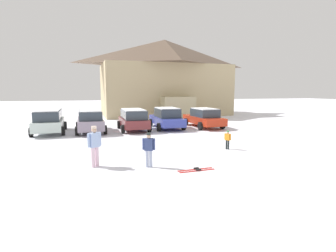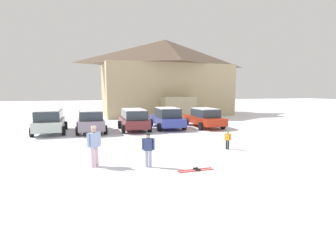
{
  "view_description": "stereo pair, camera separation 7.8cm",
  "coord_description": "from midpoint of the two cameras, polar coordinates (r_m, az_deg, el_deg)",
  "views": [
    {
      "loc": [
        -4.14,
        -6.17,
        3.07
      ],
      "look_at": [
        -0.24,
        7.42,
        1.16
      ],
      "focal_mm": 28.0,
      "sensor_mm": 36.0,
      "label": 1
    },
    {
      "loc": [
        -4.06,
        -6.19,
        3.07
      ],
      "look_at": [
        -0.24,
        7.42,
        1.16
      ],
      "focal_mm": 28.0,
      "sensor_mm": 36.0,
      "label": 2
    }
  ],
  "objects": [
    {
      "name": "ski_lodge",
      "position": [
        33.78,
        -0.76,
        10.57
      ],
      "size": [
        16.32,
        10.55,
        9.37
      ],
      "color": "tan",
      "rests_on": "ground"
    },
    {
      "name": "skier_child_in_orange_jacket",
      "position": [
        14.1,
        12.7,
        -2.74
      ],
      "size": [
        0.26,
        0.31,
        0.99
      ],
      "color": "#1F2626",
      "rests_on": "ground"
    },
    {
      "name": "skier_teen_in_navy_coat",
      "position": [
        10.55,
        -4.41,
        -4.76
      ],
      "size": [
        0.49,
        0.32,
        1.41
      ],
      "color": "#9DA8C3",
      "rests_on": "ground"
    },
    {
      "name": "parked_red_sedan",
      "position": [
        22.27,
        7.7,
        1.83
      ],
      "size": [
        2.34,
        4.87,
        1.61
      ],
      "color": "#B72D15",
      "rests_on": "ground"
    },
    {
      "name": "ground",
      "position": [
        8.02,
        16.79,
        -15.13
      ],
      "size": [
        160.0,
        160.0,
        0.0
      ],
      "primitive_type": "plane",
      "color": "white"
    },
    {
      "name": "parked_silver_wagon",
      "position": [
        20.88,
        -24.57,
        1.11
      ],
      "size": [
        2.38,
        4.79,
        1.72
      ],
      "color": "silver",
      "rests_on": "ground"
    },
    {
      "name": "skier_adult_in_blue_parka",
      "position": [
        10.96,
        -15.89,
        -3.78
      ],
      "size": [
        0.54,
        0.41,
        1.67
      ],
      "color": "silver",
      "rests_on": "ground"
    },
    {
      "name": "parked_blue_hatchback",
      "position": [
        21.45,
        -0.42,
        1.78
      ],
      "size": [
        2.21,
        4.77,
        1.7
      ],
      "color": "#3540A0",
      "rests_on": "ground"
    },
    {
      "name": "parked_grey_wagon",
      "position": [
        20.32,
        -16.66,
        1.27
      ],
      "size": [
        2.25,
        4.68,
        1.67
      ],
      "color": "gray",
      "rests_on": "ground"
    },
    {
      "name": "pair_of_skis",
      "position": [
        10.35,
        6.0,
        -9.46
      ],
      "size": [
        1.49,
        0.37,
        0.08
      ],
      "color": "red",
      "rests_on": "ground"
    },
    {
      "name": "parked_maroon_van",
      "position": [
        20.47,
        -7.65,
        1.53
      ],
      "size": [
        2.23,
        4.17,
        1.65
      ],
      "color": "maroon",
      "rests_on": "ground"
    }
  ]
}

